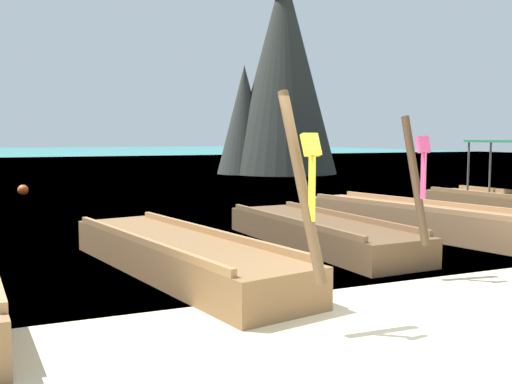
% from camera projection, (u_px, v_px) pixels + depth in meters
% --- Properties ---
extents(ground, '(120.00, 120.00, 0.00)m').
position_uv_depth(ground, '(412.00, 340.00, 5.82)').
color(ground, beige).
extents(sea_water, '(120.00, 120.00, 0.00)m').
position_uv_depth(sea_water, '(44.00, 156.00, 62.44)').
color(sea_water, teal).
rests_on(sea_water, ground).
extents(longtail_boat_yellow_ribbon, '(2.32, 6.03, 2.57)m').
position_uv_depth(longtail_boat_yellow_ribbon, '(179.00, 256.00, 8.59)').
color(longtail_boat_yellow_ribbon, brown).
rests_on(longtail_boat_yellow_ribbon, ground).
extents(longtail_boat_pink_ribbon, '(1.61, 5.46, 2.37)m').
position_uv_depth(longtail_boat_pink_ribbon, '(319.00, 232.00, 10.83)').
color(longtail_boat_pink_ribbon, brown).
rests_on(longtail_boat_pink_ribbon, ground).
extents(longtail_boat_red_ribbon, '(2.56, 7.18, 2.78)m').
position_uv_depth(longtail_boat_red_ribbon, '(440.00, 223.00, 11.69)').
color(longtail_boat_red_ribbon, olive).
rests_on(longtail_boat_red_ribbon, ground).
extents(karst_rock, '(6.74, 6.11, 11.49)m').
position_uv_depth(karst_rock, '(279.00, 77.00, 32.30)').
color(karst_rock, '#2D302B').
rests_on(karst_rock, ground).
extents(mooring_buoy_near, '(0.37, 0.37, 0.37)m').
position_uv_depth(mooring_buoy_near, '(23.00, 190.00, 20.35)').
color(mooring_buoy_near, '#EA5119').
rests_on(mooring_buoy_near, sea_water).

